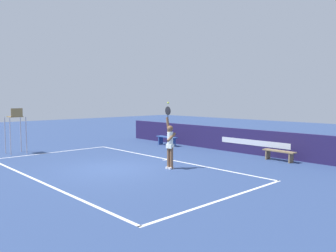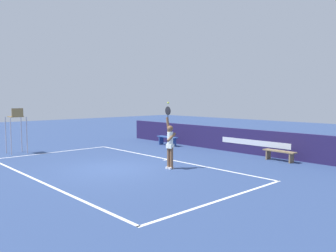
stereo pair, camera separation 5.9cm
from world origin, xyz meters
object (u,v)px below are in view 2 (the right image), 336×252
(tennis_player, at_px, (170,143))
(courtside_bench_far, at_px, (280,153))
(umpire_chair, at_px, (16,124))
(courtside_bench_near, at_px, (167,139))
(tennis_ball, at_px, (168,103))

(tennis_player, height_order, courtside_bench_far, tennis_player)
(umpire_chair, relative_size, courtside_bench_near, 1.49)
(tennis_player, relative_size, tennis_ball, 34.08)
(tennis_ball, distance_m, courtside_bench_near, 6.66)
(umpire_chair, xyz_separation_m, courtside_bench_far, (9.89, 7.69, -1.12))
(tennis_player, bearing_deg, umpire_chair, -158.32)
(courtside_bench_far, bearing_deg, umpire_chair, -142.11)
(tennis_player, height_order, tennis_ball, tennis_ball)
(umpire_chair, bearing_deg, tennis_player, 21.68)
(tennis_ball, relative_size, courtside_bench_near, 0.05)
(tennis_ball, bearing_deg, tennis_player, -19.78)
(courtside_bench_near, distance_m, courtside_bench_far, 6.91)
(tennis_player, bearing_deg, tennis_ball, 160.22)
(courtside_bench_near, bearing_deg, courtside_bench_far, 2.47)
(umpire_chair, bearing_deg, courtside_bench_near, 68.04)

